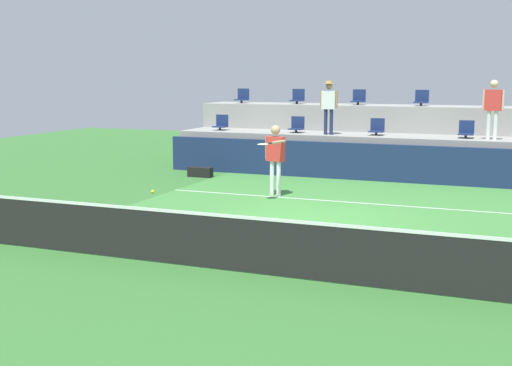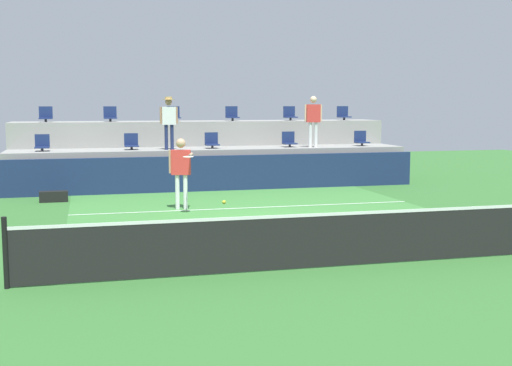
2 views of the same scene
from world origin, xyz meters
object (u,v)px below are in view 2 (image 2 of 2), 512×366
object	(u,v)px
stadium_chair_upper_far_right	(343,114)
stadium_chair_upper_right	(290,115)
stadium_chair_upper_far_left	(46,116)
tennis_ball	(224,202)
stadium_chair_lower_far_left	(42,144)
tennis_player	(181,166)
stadium_chair_upper_mid_right	(232,115)
stadium_chair_lower_right	(289,141)
stadium_chair_upper_left	(110,115)
spectator_in_white	(313,116)
stadium_chair_lower_left	(131,143)
equipment_bag	(54,197)
stadium_chair_lower_center	(212,142)
spectator_with_hat	(169,118)
stadium_chair_upper_mid_left	(174,115)
stadium_chair_lower_far_right	(361,140)

from	to	relation	value
stadium_chair_upper_far_right	stadium_chair_upper_right	bearing A→B (deg)	180.00
stadium_chair_upper_far_left	tennis_ball	world-z (taller)	stadium_chair_upper_far_left
stadium_chair_lower_far_left	tennis_ball	world-z (taller)	stadium_chair_lower_far_left
tennis_player	stadium_chair_upper_mid_right	bearing A→B (deg)	66.90
stadium_chair_lower_right	stadium_chair_upper_left	xyz separation A→B (m)	(-5.85, 1.80, 0.85)
stadium_chair_lower_far_left	spectator_in_white	world-z (taller)	spectator_in_white
stadium_chair_lower_left	equipment_bag	xyz separation A→B (m)	(-2.31, -2.43, -1.31)
stadium_chair_upper_left	stadium_chair_upper_far_right	distance (m)	8.54
tennis_ball	stadium_chair_upper_left	bearing A→B (deg)	96.49
stadium_chair_lower_left	spectator_in_white	distance (m)	6.07
stadium_chair_lower_right	stadium_chair_lower_far_left	bearing A→B (deg)	180.00
stadium_chair_lower_left	stadium_chair_upper_right	xyz separation A→B (m)	(5.86, 1.80, 0.85)
stadium_chair_lower_far_left	stadium_chair_lower_left	size ratio (longest dim) A/B	1.00
stadium_chair_upper_far_left	tennis_player	xyz separation A→B (m)	(3.62, -6.45, -1.18)
tennis_player	stadium_chair_lower_center	bearing A→B (deg)	70.23
stadium_chair_upper_mid_right	stadium_chair_lower_far_left	bearing A→B (deg)	-164.31
stadium_chair_lower_far_left	stadium_chair_upper_far_left	xyz separation A→B (m)	(0.03, 1.80, 0.85)
stadium_chair_lower_left	spectator_in_white	world-z (taller)	spectator_in_white
stadium_chair_upper_far_right	spectator_in_white	world-z (taller)	spectator_in_white
stadium_chair_upper_right	spectator_with_hat	bearing A→B (deg)	-155.07
tennis_player	spectator_in_white	size ratio (longest dim) A/B	1.07
stadium_chair_upper_right	spectator_with_hat	world-z (taller)	spectator_with_hat
stadium_chair_upper_right	stadium_chair_upper_far_right	world-z (taller)	same
stadium_chair_upper_far_right	stadium_chair_lower_right	bearing A→B (deg)	-146.18
stadium_chair_lower_right	equipment_bag	world-z (taller)	stadium_chair_lower_right
stadium_chair_lower_right	spectator_in_white	bearing A→B (deg)	-27.91
stadium_chair_upper_far_left	spectator_in_white	distance (m)	8.95
stadium_chair_lower_far_left	tennis_player	xyz separation A→B (m)	(3.66, -4.65, -0.33)
stadium_chair_upper_far_left	stadium_chair_upper_mid_left	size ratio (longest dim) A/B	1.00
stadium_chair_upper_far_right	tennis_player	world-z (taller)	stadium_chair_upper_far_right
stadium_chair_upper_left	stadium_chair_upper_mid_left	distance (m)	2.17
stadium_chair_upper_right	tennis_ball	size ratio (longest dim) A/B	7.65
equipment_bag	tennis_ball	bearing A→B (deg)	-68.90
spectator_in_white	stadium_chair_lower_right	bearing A→B (deg)	152.09
equipment_bag	stadium_chair_upper_mid_left	bearing A→B (deg)	47.30
stadium_chair_upper_far_left	stadium_chair_upper_mid_right	world-z (taller)	same
stadium_chair_lower_right	stadium_chair_upper_far_left	xyz separation A→B (m)	(-7.95, 1.80, 0.85)
stadium_chair_lower_center	stadium_chair_upper_far_right	world-z (taller)	stadium_chair_upper_far_right
stadium_chair_lower_center	stadium_chair_upper_far_left	distance (m)	5.66
stadium_chair_lower_center	spectator_with_hat	world-z (taller)	spectator_with_hat
stadium_chair_lower_far_right	tennis_ball	xyz separation A→B (m)	(-7.08, -10.57, -0.40)
stadium_chair_lower_center	tennis_ball	distance (m)	10.73
equipment_bag	stadium_chair_lower_far_right	bearing A→B (deg)	13.39
stadium_chair_upper_left	equipment_bag	world-z (taller)	stadium_chair_upper_left
tennis_player	tennis_ball	size ratio (longest dim) A/B	26.89
stadium_chair_lower_far_right	equipment_bag	xyz separation A→B (m)	(-10.22, -2.43, -1.31)
stadium_chair_lower_far_right	stadium_chair_upper_right	xyz separation A→B (m)	(-2.05, 1.80, 0.85)
spectator_in_white	stadium_chair_upper_mid_right	bearing A→B (deg)	136.55
stadium_chair_lower_left	tennis_player	distance (m)	4.75
tennis_player	stadium_chair_upper_mid_left	bearing A→B (deg)	84.20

